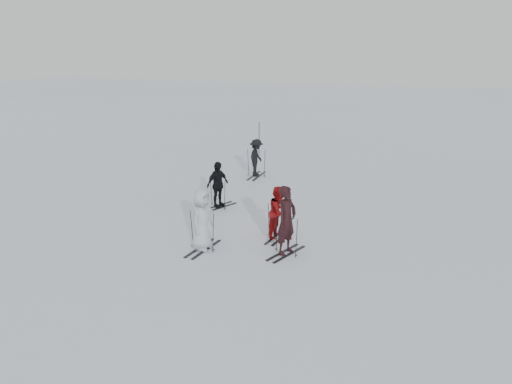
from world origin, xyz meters
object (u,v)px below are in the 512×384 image
skier_near_dark (287,221)px  piste_marker (259,139)px  skier_uphill_far (256,158)px  skier_grey (202,220)px  skier_uphill_left (218,185)px  skier_red (279,213)px

skier_near_dark → piste_marker: skier_near_dark is taller
skier_uphill_far → piste_marker: 4.52m
skier_grey → piste_marker: bearing=18.2°
skier_near_dark → skier_grey: bearing=120.9°
skier_near_dark → skier_grey: 2.48m
piste_marker → skier_near_dark: bearing=-67.6°
skier_near_dark → skier_uphill_left: bearing=66.9°
skier_red → piste_marker: size_ratio=0.91×
skier_uphill_left → piste_marker: size_ratio=0.95×
skier_red → skier_uphill_left: bearing=61.6°
skier_red → skier_near_dark: bearing=-146.3°
skier_red → skier_grey: skier_grey is taller
skier_red → skier_grey: bearing=138.4°
skier_uphill_left → skier_near_dark: bearing=-108.6°
skier_uphill_left → skier_uphill_far: 4.75m
skier_near_dark → skier_uphill_far: bearing=44.2°
skier_grey → skier_uphill_left: 3.93m
skier_near_dark → skier_uphill_far: skier_near_dark is taller
skier_uphill_left → piste_marker: piste_marker is taller
piste_marker → skier_uphill_left: bearing=-80.5°
skier_red → skier_uphill_far: 7.55m
skier_red → skier_uphill_far: size_ratio=0.97×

